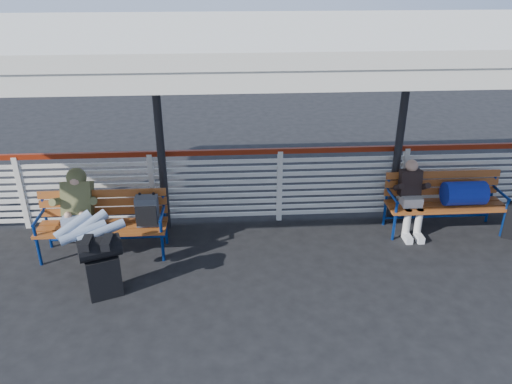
{
  "coord_description": "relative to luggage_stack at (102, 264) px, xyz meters",
  "views": [
    {
      "loc": [
        -0.84,
        -5.27,
        3.91
      ],
      "look_at": [
        -0.43,
        1.0,
        0.94
      ],
      "focal_mm": 35.0,
      "sensor_mm": 36.0,
      "label": 1
    }
  ],
  "objects": [
    {
      "name": "luggage_stack",
      "position": [
        0.0,
        0.0,
        0.0
      ],
      "size": [
        0.57,
        0.44,
        0.84
      ],
      "rotation": [
        0.0,
        0.0,
        0.36
      ],
      "color": "black",
      "rests_on": "ground"
    },
    {
      "name": "bench_right",
      "position": [
        5.06,
        1.35,
        0.15
      ],
      "size": [
        1.8,
        0.56,
        0.92
      ],
      "color": "#9F481E",
      "rests_on": "ground"
    },
    {
      "name": "ground",
      "position": [
        2.41,
        -0.04,
        -0.46
      ],
      "size": [
        60.0,
        60.0,
        0.0
      ],
      "primitive_type": "plane",
      "color": "black",
      "rests_on": "ground"
    },
    {
      "name": "fence",
      "position": [
        2.41,
        1.86,
        0.21
      ],
      "size": [
        12.08,
        0.08,
        1.24
      ],
      "color": "silver",
      "rests_on": "ground"
    },
    {
      "name": "canopy",
      "position": [
        2.41,
        0.83,
        2.59
      ],
      "size": [
        12.6,
        3.6,
        3.16
      ],
      "color": "silver",
      "rests_on": "ground"
    },
    {
      "name": "traveler_man",
      "position": [
        -0.35,
        0.69,
        0.25
      ],
      "size": [
        0.94,
        1.64,
        0.77
      ],
      "color": "#8897B7",
      "rests_on": "ground"
    },
    {
      "name": "companion_person",
      "position": [
        4.37,
        1.35,
        0.14
      ],
      "size": [
        0.32,
        0.66,
        1.15
      ],
      "color": "beige",
      "rests_on": "ground"
    },
    {
      "name": "bench_left",
      "position": [
        -0.02,
        1.03,
        0.13
      ],
      "size": [
        1.8,
        0.56,
        0.92
      ],
      "color": "#9F481E",
      "rests_on": "ground"
    }
  ]
}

